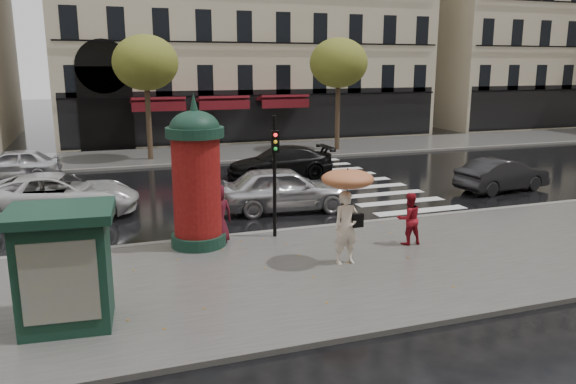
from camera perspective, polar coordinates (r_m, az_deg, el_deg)
name	(u,v)px	position (r m, az deg, el deg)	size (l,w,h in m)	color
ground	(304,268)	(14.57, 1.66, -7.69)	(160.00, 160.00, 0.00)	black
near_sidewalk	(311,272)	(14.11, 2.39, -8.13)	(90.00, 7.00, 0.12)	#474744
far_sidewalk	(185,155)	(32.50, -10.43, 3.69)	(90.00, 6.00, 0.12)	#474744
near_kerb	(269,233)	(17.23, -1.92, -4.17)	(90.00, 0.25, 0.14)	slate
far_kerb	(194,164)	(29.58, -9.50, 2.85)	(90.00, 0.25, 0.14)	slate
zebra_crossing	(353,181)	(25.37, 6.57, 1.15)	(3.60, 11.75, 0.01)	silver
tree_far_left	(146,63)	(30.87, -14.27, 12.56)	(3.40, 3.40, 6.64)	#38281C
tree_far_right	(339,63)	(33.73, 5.15, 12.89)	(3.40, 3.40, 6.64)	#38281C
woman_umbrella	(347,200)	(14.13, 6.02, -0.84)	(1.31, 1.31, 2.52)	#F4DFC9
woman_red	(409,219)	(16.18, 12.18, -2.65)	(0.72, 0.56, 1.49)	maroon
man_burgundy	(218,214)	(16.01, -7.14, -2.21)	(0.84, 0.55, 1.72)	#4C0F1B
morris_column	(196,174)	(15.64, -9.30, 1.82)	(1.59, 1.59, 4.27)	#133225
traffic_light	(275,165)	(16.16, -1.36, 2.78)	(0.25, 0.35, 3.57)	black
newsstand	(64,266)	(11.67, -21.77, -6.99)	(2.10, 1.82, 2.35)	#133225
car_silver	(284,189)	(19.89, -0.41, 0.33)	(1.89, 4.70, 1.60)	#BCBBC1
car_darkgrey	(502,175)	(24.72, 20.95, 1.65)	(1.42, 4.08, 1.35)	black
car_white	(58,195)	(20.71, -22.34, -0.29)	(2.48, 5.39, 1.50)	silver
car_black	(280,162)	(25.79, -0.83, 3.02)	(1.99, 4.90, 1.42)	black
car_far_silver	(13,164)	(28.30, -26.20, 2.55)	(1.65, 4.11, 1.40)	silver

